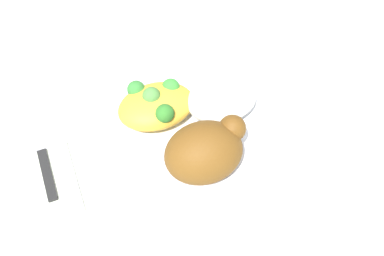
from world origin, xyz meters
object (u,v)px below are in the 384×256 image
object	(u,v)px
rice_pile	(222,99)
knife	(41,151)
plate	(192,135)
roasted_chicken	(205,151)
fork	(68,159)
mac_cheese_with_broccoli	(156,104)

from	to	relation	value
rice_pile	knife	distance (m)	0.25
plate	roasted_chicken	xyz separation A→B (m)	(-0.00, -0.06, 0.05)
roasted_chicken	plate	bearing A→B (deg)	86.67
plate	rice_pile	distance (m)	0.06
fork	rice_pile	bearing A→B (deg)	-0.28
mac_cheese_with_broccoli	fork	world-z (taller)	mac_cheese_with_broccoli
roasted_chicken	rice_pile	distance (m)	0.10
roasted_chicken	rice_pile	size ratio (longest dim) A/B	1.10
roasted_chicken	mac_cheese_with_broccoli	world-z (taller)	roasted_chicken
fork	plate	bearing A→B (deg)	-8.40
mac_cheese_with_broccoli	roasted_chicken	bearing A→B (deg)	-72.85
rice_pile	fork	xyz separation A→B (m)	(-0.22, 0.00, -0.04)
plate	knife	distance (m)	0.20
plate	roasted_chicken	size ratio (longest dim) A/B	2.46
roasted_chicken	knife	size ratio (longest dim) A/B	0.57
rice_pile	fork	size ratio (longest dim) A/B	0.69
rice_pile	fork	world-z (taller)	rice_pile
knife	plate	bearing A→B (deg)	-14.21
mac_cheese_with_broccoli	plate	bearing A→B (deg)	-52.95
plate	fork	world-z (taller)	plate
roasted_chicken	rice_pile	world-z (taller)	roasted_chicken
plate	fork	xyz separation A→B (m)	(-0.17, 0.02, -0.01)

